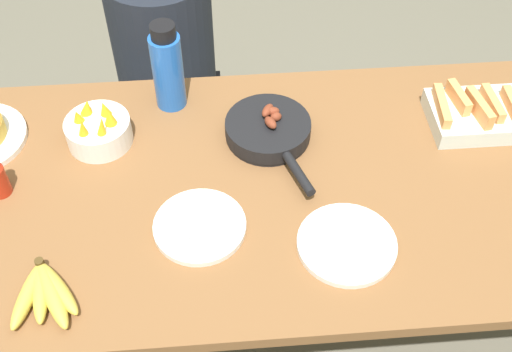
# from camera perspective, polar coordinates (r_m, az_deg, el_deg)

# --- Properties ---
(ground_plane) EXTENTS (14.00, 14.00, 0.00)m
(ground_plane) POSITION_cam_1_polar(r_m,az_deg,el_deg) (2.19, 0.00, -13.13)
(ground_plane) COLOR #666051
(dining_table) EXTENTS (1.86, 0.84, 0.72)m
(dining_table) POSITION_cam_1_polar(r_m,az_deg,el_deg) (1.66, 0.00, -2.71)
(dining_table) COLOR brown
(dining_table) RESTS_ON ground_plane
(banana_bunch) EXTENTS (0.16, 0.19, 0.04)m
(banana_bunch) POSITION_cam_1_polar(r_m,az_deg,el_deg) (1.46, -18.22, -9.76)
(banana_bunch) COLOR gold
(banana_bunch) RESTS_ON dining_table
(melon_tray) EXTENTS (0.27, 0.19, 0.10)m
(melon_tray) POSITION_cam_1_polar(r_m,az_deg,el_deg) (1.82, 19.39, 5.30)
(melon_tray) COLOR silver
(melon_tray) RESTS_ON dining_table
(skillet) EXTENTS (0.22, 0.35, 0.08)m
(skillet) POSITION_cam_1_polar(r_m,az_deg,el_deg) (1.68, 1.15, 4.10)
(skillet) COLOR black
(skillet) RESTS_ON dining_table
(empty_plate_near_front) EXTENTS (0.22, 0.22, 0.02)m
(empty_plate_near_front) POSITION_cam_1_polar(r_m,az_deg,el_deg) (1.50, -5.03, -4.47)
(empty_plate_near_front) COLOR white
(empty_plate_near_front) RESTS_ON dining_table
(empty_plate_far_left) EXTENTS (0.23, 0.23, 0.02)m
(empty_plate_far_left) POSITION_cam_1_polar(r_m,az_deg,el_deg) (1.48, 8.06, -6.01)
(empty_plate_far_left) COLOR white
(empty_plate_far_left) RESTS_ON dining_table
(fruit_bowl_mango) EXTENTS (0.17, 0.17, 0.12)m
(fruit_bowl_mango) POSITION_cam_1_polar(r_m,az_deg,el_deg) (1.71, -13.84, 4.03)
(fruit_bowl_mango) COLOR white
(fruit_bowl_mango) RESTS_ON dining_table
(water_bottle) EXTENTS (0.08, 0.08, 0.26)m
(water_bottle) POSITION_cam_1_polar(r_m,az_deg,el_deg) (1.74, -7.87, 9.49)
(water_bottle) COLOR blue
(water_bottle) RESTS_ON dining_table
(person_figure) EXTENTS (0.36, 0.36, 1.15)m
(person_figure) POSITION_cam_1_polar(r_m,az_deg,el_deg) (2.25, -7.75, 7.93)
(person_figure) COLOR black
(person_figure) RESTS_ON ground_plane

